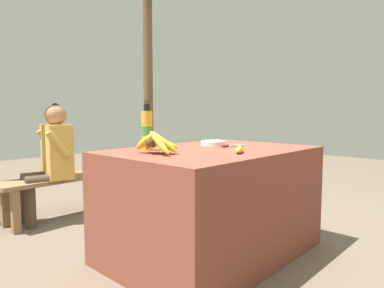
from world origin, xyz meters
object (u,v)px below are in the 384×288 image
(banana_bunch_ripe, at_px, (156,142))
(knife, at_px, (230,146))
(seated_vendor, at_px, (52,155))
(serving_bowl, at_px, (213,143))
(banana_bunch_green, at_px, (134,160))
(loose_banana_front, at_px, (239,150))
(wooden_bench, at_px, (92,178))
(support_post_far, at_px, (148,80))
(water_bottle, at_px, (147,130))

(banana_bunch_ripe, xyz_separation_m, knife, (0.63, -0.07, -0.06))
(seated_vendor, bearing_deg, serving_bowl, 125.38)
(serving_bowl, bearing_deg, banana_bunch_ripe, -172.30)
(seated_vendor, height_order, banana_bunch_green, seated_vendor)
(banana_bunch_ripe, xyz_separation_m, seated_vendor, (0.02, 1.43, -0.20))
(serving_bowl, xyz_separation_m, knife, (-0.00, -0.16, -0.01))
(loose_banana_front, bearing_deg, wooden_bench, 88.29)
(loose_banana_front, bearing_deg, support_post_far, 62.92)
(serving_bowl, relative_size, loose_banana_front, 0.93)
(banana_bunch_green, bearing_deg, water_bottle, -124.01)
(banana_bunch_green, height_order, support_post_far, support_post_far)
(water_bottle, relative_size, loose_banana_front, 1.64)
(knife, xyz_separation_m, banana_bunch_green, (0.31, 1.53, -0.28))
(water_bottle, relative_size, seated_vendor, 0.31)
(serving_bowl, height_order, wooden_bench, serving_bowl)
(banana_bunch_ripe, distance_m, water_bottle, 0.22)
(banana_bunch_ripe, xyz_separation_m, wooden_bench, (0.43, 1.45, -0.46))
(seated_vendor, bearing_deg, banana_bunch_ripe, 100.12)
(water_bottle, height_order, loose_banana_front, water_bottle)
(loose_banana_front, distance_m, seated_vendor, 1.80)
(knife, relative_size, support_post_far, 0.08)
(wooden_bench, xyz_separation_m, seated_vendor, (-0.41, -0.02, 0.27))
(water_bottle, bearing_deg, seated_vendor, 93.02)
(water_bottle, bearing_deg, wooden_bench, 74.91)
(banana_bunch_green, bearing_deg, seated_vendor, -178.53)
(serving_bowl, height_order, banana_bunch_green, serving_bowl)
(loose_banana_front, relative_size, banana_bunch_green, 0.72)
(loose_banana_front, bearing_deg, water_bottle, 118.74)
(water_bottle, relative_size, knife, 1.57)
(knife, bearing_deg, water_bottle, 168.05)
(water_bottle, relative_size, wooden_bench, 0.19)
(knife, distance_m, support_post_far, 2.22)
(serving_bowl, relative_size, water_bottle, 0.57)
(serving_bowl, relative_size, banana_bunch_green, 0.67)
(banana_bunch_ripe, distance_m, seated_vendor, 1.44)
(serving_bowl, distance_m, wooden_bench, 1.44)
(wooden_bench, height_order, seated_vendor, seated_vendor)
(knife, bearing_deg, banana_bunch_ripe, -172.32)
(knife, bearing_deg, loose_banana_front, -120.17)
(banana_bunch_ripe, distance_m, wooden_bench, 1.58)
(seated_vendor, relative_size, banana_bunch_green, 3.83)
(banana_bunch_ripe, relative_size, wooden_bench, 0.18)
(wooden_bench, relative_size, support_post_far, 0.63)
(banana_bunch_ripe, height_order, seated_vendor, seated_vendor)
(water_bottle, distance_m, support_post_far, 2.25)
(knife, height_order, support_post_far, support_post_far)
(serving_bowl, xyz_separation_m, water_bottle, (-0.54, 0.11, 0.11))
(banana_bunch_ripe, xyz_separation_m, banana_bunch_green, (0.94, 1.45, -0.34))
(serving_bowl, distance_m, knife, 0.16)
(wooden_bench, distance_m, support_post_far, 1.55)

